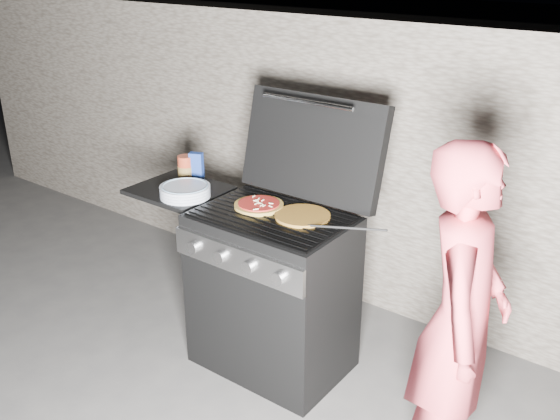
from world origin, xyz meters
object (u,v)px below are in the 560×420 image
Objects in this scene: pizza_topped at (259,205)px; sauce_jar at (186,167)px; person at (460,323)px; gas_grill at (237,278)px.

pizza_topped is 0.64m from sauce_jar.
person reaches higher than sauce_jar.
person is (1.33, -0.16, 0.31)m from gas_grill.
sauce_jar is 0.09× the size of person.
sauce_jar reaches higher than pizza_topped.
pizza_topped is 0.17× the size of person.
person is (1.20, -0.20, -0.16)m from pizza_topped.
sauce_jar reaches higher than gas_grill.
gas_grill is 9.47× the size of sauce_jar.
gas_grill is at bearing -15.40° from sauce_jar.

